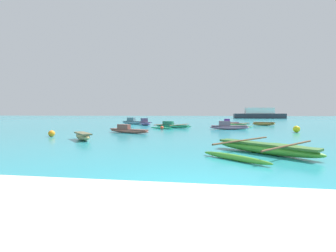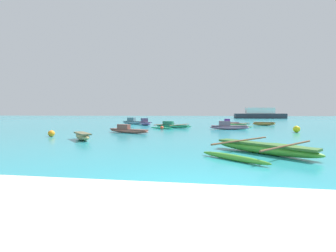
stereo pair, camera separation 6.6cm
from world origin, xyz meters
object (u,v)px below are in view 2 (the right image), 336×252
object	(u,v)px
mooring_buoy_1	(51,133)
moored_boat_4	(229,127)
distant_ferry	(260,114)
mooring_buoy_2	(162,128)
moored_boat_6	(264,124)
mooring_buoy_0	(297,129)
moored_boat_3	(172,126)
moored_boat_0	(229,123)
moored_boat_9	(235,125)
moored_boat_1	(82,136)
moored_boat_7	(128,130)
moored_boat_8	(134,122)
moored_boat_2	(145,123)
moored_boat_5	(263,148)

from	to	relation	value
mooring_buoy_1	moored_boat_4	bearing A→B (deg)	33.72
distant_ferry	mooring_buoy_2	bearing A→B (deg)	-113.50
moored_boat_6	mooring_buoy_0	bearing A→B (deg)	-87.06
moored_boat_6	moored_boat_3	bearing A→B (deg)	-147.39
moored_boat_3	mooring_buoy_0	bearing A→B (deg)	2.84
moored_boat_0	mooring_buoy_2	bearing A→B (deg)	-118.70
moored_boat_9	mooring_buoy_0	xyz separation A→B (m)	(4.02, -5.16, 0.02)
moored_boat_1	moored_boat_7	xyz separation A→B (m)	(1.07, 4.81, -0.00)
moored_boat_0	mooring_buoy_2	xyz separation A→B (m)	(-7.34, -9.35, -0.11)
moored_boat_8	mooring_buoy_2	bearing A→B (deg)	-41.63
mooring_buoy_1	distant_ferry	size ratio (longest dim) A/B	0.03
moored_boat_2	distant_ferry	xyz separation A→B (m)	(23.79, 40.01, 0.94)
moored_boat_5	moored_boat_8	distance (m)	24.06
moored_boat_1	moored_boat_6	xyz separation A→B (m)	(14.44, 17.25, 0.01)
moored_boat_4	moored_boat_1	bearing A→B (deg)	-132.92
moored_boat_2	moored_boat_4	size ratio (longest dim) A/B	0.70
moored_boat_2	moored_boat_8	bearing A→B (deg)	-172.77
moored_boat_9	mooring_buoy_2	xyz separation A→B (m)	(-7.19, -3.42, -0.08)
moored_boat_5	distant_ferry	size ratio (longest dim) A/B	0.34
moored_boat_3	moored_boat_7	distance (m)	7.06
mooring_buoy_1	moored_boat_8	bearing A→B (deg)	88.30
moored_boat_2	moored_boat_9	xyz separation A→B (m)	(10.56, -3.53, -0.07)
moored_boat_5	distant_ferry	bearing A→B (deg)	118.54
moored_boat_2	moored_boat_9	world-z (taller)	moored_boat_2
moored_boat_5	moored_boat_6	world-z (taller)	moored_boat_5
moored_boat_2	mooring_buoy_0	distance (m)	16.97
moored_boat_3	moored_boat_2	bearing A→B (deg)	155.47
mooring_buoy_0	mooring_buoy_2	bearing A→B (deg)	171.17
moored_boat_7	mooring_buoy_2	distance (m)	4.61
moored_boat_7	mooring_buoy_1	bearing A→B (deg)	-116.89
moored_boat_0	moored_boat_4	size ratio (longest dim) A/B	0.72
moored_boat_5	mooring_buoy_2	bearing A→B (deg)	158.87
moored_boat_5	moored_boat_7	size ratio (longest dim) A/B	1.27
moored_boat_3	mooring_buoy_2	world-z (taller)	moored_boat_3
moored_boat_9	distant_ferry	bearing A→B (deg)	120.71
moored_boat_1	distant_ferry	bearing A→B (deg)	114.61
moored_boat_6	moored_boat_5	bearing A→B (deg)	-100.89
moored_boat_0	moored_boat_2	world-z (taller)	moored_boat_2
moored_boat_4	moored_boat_8	xyz separation A→B (m)	(-11.77, 8.43, 0.04)
moored_boat_1	mooring_buoy_2	xyz separation A→B (m)	(3.05, 8.97, -0.07)
moored_boat_5	moored_boat_6	bearing A→B (deg)	117.39
moored_boat_1	moored_boat_2	size ratio (longest dim) A/B	0.79
mooring_buoy_2	moored_boat_5	bearing A→B (deg)	-63.41
moored_boat_5	moored_boat_2	bearing A→B (deg)	158.61
moored_boat_8	moored_boat_4	bearing A→B (deg)	-18.58
moored_boat_6	distant_ferry	xyz separation A→B (m)	(9.03, 38.68, 1.01)
mooring_buoy_1	distant_ferry	xyz separation A→B (m)	(26.47, 54.46, 1.04)
moored_boat_2	moored_boat_8	size ratio (longest dim) A/B	0.66
moored_boat_5	moored_boat_7	world-z (taller)	moored_boat_7
moored_boat_3	mooring_buoy_2	size ratio (longest dim) A/B	14.81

